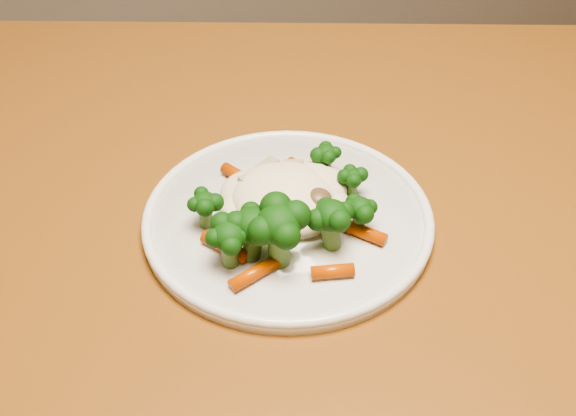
# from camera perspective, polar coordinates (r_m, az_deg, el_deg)

# --- Properties ---
(dining_table) EXTENTS (1.48, 1.19, 0.75)m
(dining_table) POSITION_cam_1_polar(r_m,az_deg,el_deg) (0.74, 8.83, -7.36)
(dining_table) COLOR brown
(dining_table) RESTS_ON ground
(plate) EXTENTS (0.27, 0.27, 0.01)m
(plate) POSITION_cam_1_polar(r_m,az_deg,el_deg) (0.67, 0.00, -0.95)
(plate) COLOR white
(plate) RESTS_ON dining_table
(meal) EXTENTS (0.18, 0.18, 0.05)m
(meal) POSITION_cam_1_polar(r_m,az_deg,el_deg) (0.64, -0.33, -0.08)
(meal) COLOR #FDEDCA
(meal) RESTS_ON plate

